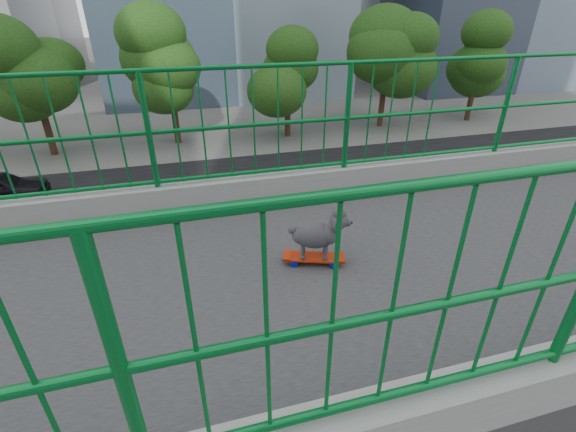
{
  "coord_description": "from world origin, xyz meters",
  "views": [
    {
      "loc": [
        2.42,
        4.3,
        8.93
      ],
      "look_at": [
        -1.13,
        5.28,
        6.92
      ],
      "focal_mm": 24.61,
      "sensor_mm": 36.0,
      "label": 1
    }
  ],
  "objects_px": {
    "poodle": "(318,233)",
    "car_3": "(288,183)",
    "car_1": "(97,283)",
    "car_2": "(365,202)",
    "car_5": "(530,272)",
    "skateboard": "(314,258)"
  },
  "relations": [
    {
      "from": "poodle",
      "to": "car_3",
      "type": "height_order",
      "value": "poodle"
    },
    {
      "from": "car_1",
      "to": "car_3",
      "type": "distance_m",
      "value": 10.46
    },
    {
      "from": "car_2",
      "to": "car_3",
      "type": "height_order",
      "value": "car_2"
    },
    {
      "from": "car_3",
      "to": "car_1",
      "type": "bearing_deg",
      "value": 127.71
    },
    {
      "from": "car_1",
      "to": "car_3",
      "type": "height_order",
      "value": "car_1"
    },
    {
      "from": "car_2",
      "to": "poodle",
      "type": "bearing_deg",
      "value": 150.78
    },
    {
      "from": "car_1",
      "to": "car_5",
      "type": "relative_size",
      "value": 1.15
    },
    {
      "from": "poodle",
      "to": "car_2",
      "type": "height_order",
      "value": "poodle"
    },
    {
      "from": "poodle",
      "to": "car_2",
      "type": "bearing_deg",
      "value": 170.06
    },
    {
      "from": "poodle",
      "to": "skateboard",
      "type": "bearing_deg",
      "value": -90.0
    },
    {
      "from": "car_2",
      "to": "car_3",
      "type": "distance_m",
      "value": 4.29
    },
    {
      "from": "car_3",
      "to": "car_2",
      "type": "bearing_deg",
      "value": -138.25
    },
    {
      "from": "car_3",
      "to": "car_5",
      "type": "xyz_separation_m",
      "value": [
        9.6,
        6.08,
        0.01
      ]
    },
    {
      "from": "skateboard",
      "to": "poodle",
      "type": "bearing_deg",
      "value": 90.0
    },
    {
      "from": "car_3",
      "to": "car_5",
      "type": "relative_size",
      "value": 1.12
    },
    {
      "from": "poodle",
      "to": "car_1",
      "type": "distance_m",
      "value": 11.96
    },
    {
      "from": "skateboard",
      "to": "poodle",
      "type": "xyz_separation_m",
      "value": [
        0.01,
        0.03,
        0.24
      ]
    },
    {
      "from": "car_2",
      "to": "car_5",
      "type": "relative_size",
      "value": 1.29
    },
    {
      "from": "car_2",
      "to": "car_3",
      "type": "bearing_deg",
      "value": 41.75
    },
    {
      "from": "skateboard",
      "to": "car_3",
      "type": "relative_size",
      "value": 0.12
    },
    {
      "from": "skateboard",
      "to": "car_1",
      "type": "relative_size",
      "value": 0.11
    },
    {
      "from": "car_1",
      "to": "car_3",
      "type": "relative_size",
      "value": 1.04
    }
  ]
}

